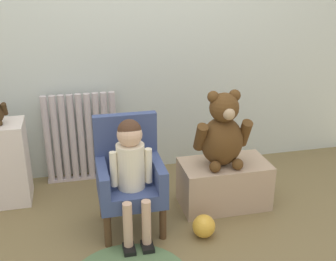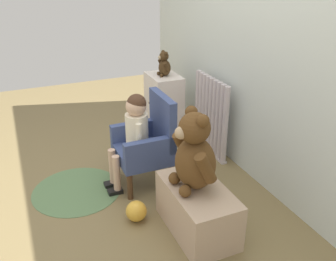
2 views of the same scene
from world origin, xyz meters
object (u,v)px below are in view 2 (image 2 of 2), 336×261
low_bench (197,209)px  toy_ball (136,211)px  child_armchair (148,142)px  floor_rug (77,190)px  radiator (211,116)px  small_dresser (164,103)px  child_figure (134,128)px  small_teddy_bear (164,65)px  large_teddy_bear (194,155)px

low_bench → toy_ball: (-0.25, -0.33, -0.09)m
child_armchair → floor_rug: child_armchair is taller
child_armchair → floor_rug: 0.67m
radiator → floor_rug: (0.17, -1.25, -0.34)m
radiator → small_dresser: size_ratio=1.18×
child_figure → small_dresser: bearing=144.7°
toy_ball → child_armchair: bearing=149.1°
child_armchair → low_bench: child_armchair is taller
small_dresser → child_figure: (0.84, -0.60, 0.20)m
child_armchair → toy_ball: bearing=-30.9°
child_figure → small_teddy_bear: (-0.82, 0.59, 0.20)m
radiator → small_teddy_bear: (-0.56, -0.21, 0.35)m
child_figure → low_bench: bearing=16.2°
radiator → toy_ball: bearing=-53.9°
small_dresser → low_bench: (1.51, -0.40, -0.13)m
small_dresser → toy_ball: bearing=-30.2°
radiator → large_teddy_bear: bearing=-34.8°
small_teddy_bear → toy_ball: bearing=-30.4°
large_teddy_bear → toy_ball: (-0.22, -0.32, -0.48)m
small_dresser → child_armchair: size_ratio=0.82×
low_bench → large_teddy_bear: size_ratio=1.16×
small_teddy_bear → child_armchair: bearing=-30.2°
child_armchair → child_figure: size_ratio=0.95×
radiator → large_teddy_bear: large_teddy_bear is taller
child_figure → large_teddy_bear: (0.64, 0.18, 0.06)m
radiator → large_teddy_bear: size_ratio=1.34×
low_bench → small_teddy_bear: small_teddy_bear is taller
small_teddy_bear → low_bench: bearing=-14.9°
toy_ball → low_bench: bearing=53.1°
child_figure → toy_ball: size_ratio=5.20×
small_dresser → floor_rug: bearing=-54.3°
small_dresser → child_armchair: 0.97m
radiator → child_figure: child_figure is taller
radiator → toy_ball: size_ratio=4.84×
radiator → low_bench: (0.94, -0.61, -0.19)m
large_teddy_bear → floor_rug: 1.11m
child_figure → large_teddy_bear: size_ratio=1.44×
child_figure → floor_rug: bearing=-101.8°
large_teddy_bear → floor_rug: large_teddy_bear is taller
child_figure → small_teddy_bear: 1.03m
low_bench → child_armchair: bearing=-173.1°
floor_rug → toy_ball: bearing=31.2°
floor_rug → large_teddy_bear: bearing=40.7°
small_teddy_bear → small_dresser: bearing=169.3°
low_bench → small_teddy_bear: (-1.49, 0.40, 0.53)m
child_figure → low_bench: size_ratio=1.25×
small_teddy_bear → floor_rug: size_ratio=0.36×
small_teddy_bear → toy_ball: 1.57m
floor_rug → child_figure: bearing=78.2°
child_armchair → large_teddy_bear: large_teddy_bear is taller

